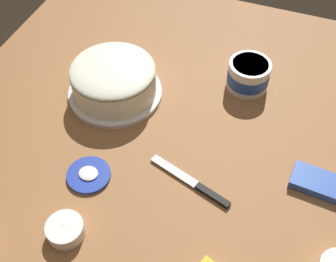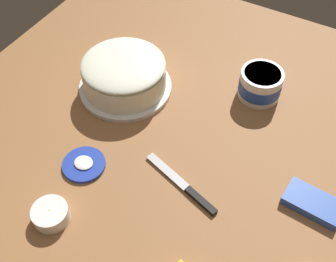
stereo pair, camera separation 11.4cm
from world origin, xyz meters
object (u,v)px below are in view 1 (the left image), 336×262
Objects in this scene: frosting_tub at (249,75)px; spreading_knife at (197,185)px; candy_box_upper at (319,183)px; sprinkle_bowl_yellow at (65,229)px; frosting_tub_lid at (89,175)px; frosted_cake at (114,81)px.

spreading_knife is at bearing -94.37° from frosting_tub.
sprinkle_bowl_yellow is at bearing -143.05° from candy_box_upper.
spreading_knife is 0.31m from candy_box_upper.
frosting_tub_lid is at bearing -157.94° from candy_box_upper.
frosting_tub_lid is 0.58m from candy_box_upper.
sprinkle_bowl_yellow is at bearing -136.72° from spreading_knife.
frosted_cake reaches higher than frosting_tub_lid.
frosted_cake is 1.20× the size of spreading_knife.
candy_box_upper is (0.28, 0.11, 0.01)m from spreading_knife.
frosted_cake is at bearing -154.29° from frosting_tub.
sprinkle_bowl_yellow is (-0.27, -0.62, -0.02)m from frosting_tub.
frosting_tub is at bearing 57.42° from frosting_tub_lid.
candy_box_upper is (0.55, 0.18, 0.01)m from frosting_tub_lid.
frosting_tub reaches higher than spreading_knife.
frosting_tub_lid reaches higher than spreading_knife.
candy_box_upper is (0.25, -0.29, -0.03)m from frosting_tub.
candy_box_upper is (0.53, 0.34, -0.01)m from sprinkle_bowl_yellow.
frosted_cake is 3.19× the size of sprinkle_bowl_yellow.
frosted_cake is at bearing 145.53° from spreading_knife.
frosting_tub_lid is at bearing -165.93° from spreading_knife.
frosted_cake is at bearing 101.91° from frosting_tub_lid.
frosting_tub_lid is 0.16m from sprinkle_bowl_yellow.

